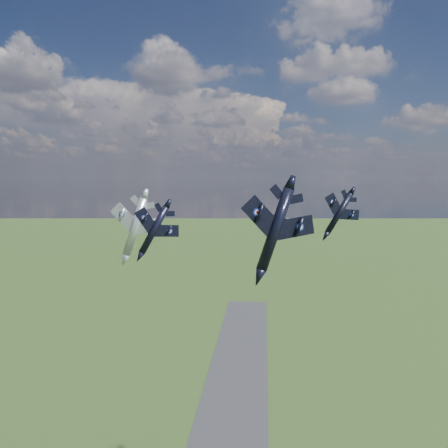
# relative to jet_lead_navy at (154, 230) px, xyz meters

# --- Properties ---
(jet_lead_navy) EXTENTS (11.60, 14.53, 6.91)m
(jet_lead_navy) POSITION_rel_jet_lead_navy_xyz_m (0.00, 0.00, 0.00)
(jet_lead_navy) COLOR black
(jet_right_navy) EXTENTS (15.67, 18.33, 6.71)m
(jet_right_navy) POSITION_rel_jet_lead_navy_xyz_m (21.50, -19.42, 2.57)
(jet_right_navy) COLOR black
(jet_high_navy) EXTENTS (12.56, 14.96, 7.09)m
(jet_high_navy) POSITION_rel_jet_lead_navy_xyz_m (35.30, 13.29, 2.27)
(jet_high_navy) COLOR black
(jet_left_silver) EXTENTS (13.19, 17.13, 7.07)m
(jet_left_silver) POSITION_rel_jet_lead_navy_xyz_m (-5.51, 6.36, -0.21)
(jet_left_silver) COLOR #AEB2B9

